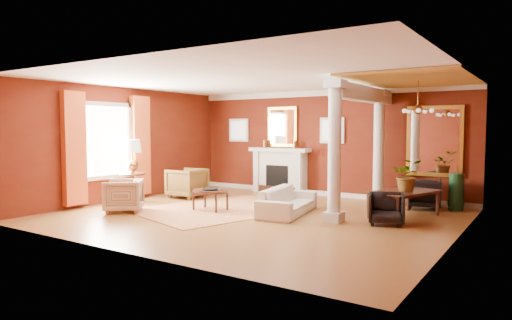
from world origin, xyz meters
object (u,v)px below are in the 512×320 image
Objects in this scene: sofa at (288,196)px; armchair_stripe at (123,194)px; armchair_leopard at (187,181)px; side_table at (132,160)px; dining_table at (405,196)px; coffee_table at (210,192)px.

sofa is 2.44× the size of armchair_stripe.
sofa is 2.25× the size of armchair_leopard.
armchair_leopard is at bearing 65.84° from side_table.
armchair_leopard is 0.56× the size of dining_table.
coffee_table is at bearing 54.26° from armchair_leopard.
armchair_leopard is 0.55× the size of side_table.
armchair_stripe is (0.23, -2.36, -0.04)m from armchair_leopard.
armchair_leopard is 5.66m from dining_table.
sofa is at bearing 80.41° from armchair_stripe.
armchair_leopard is 0.94× the size of coffee_table.
side_table reaches higher than sofa.
side_table is (-0.60, -1.35, 0.64)m from armchair_leopard.
dining_table is at bearing 78.82° from armchair_stripe.
armchair_leopard is 2.11m from coffee_table.
sofa is 2.12× the size of coffee_table.
sofa is 3.47m from armchair_leopard.
armchair_stripe is 6.10m from dining_table.
sofa is 1.24× the size of side_table.
coffee_table is 0.59× the size of dining_table.
armchair_stripe is (-3.18, -1.78, 0.02)m from sofa.
sofa is 1.25× the size of dining_table.
coffee_table is (1.75, -1.17, -0.01)m from armchair_leopard.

